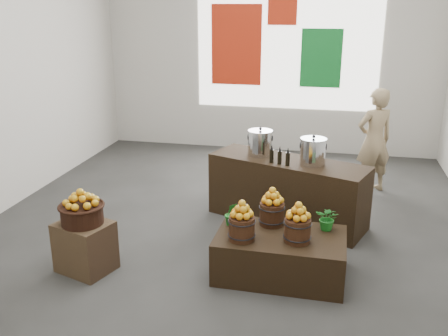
% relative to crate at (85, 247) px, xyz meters
% --- Properties ---
extents(ground, '(7.00, 7.00, 0.00)m').
position_rel_crate_xyz_m(ground, '(1.22, 1.34, -0.26)').
color(ground, '#323230').
rests_on(ground, ground).
extents(back_wall, '(6.00, 0.04, 4.00)m').
position_rel_crate_xyz_m(back_wall, '(1.22, 4.84, 1.74)').
color(back_wall, '#B5B1A7').
rests_on(back_wall, ground).
extents(back_opening, '(3.20, 0.02, 2.40)m').
position_rel_crate_xyz_m(back_opening, '(1.52, 4.82, 1.74)').
color(back_opening, white).
rests_on(back_opening, back_wall).
extents(deco_red_left, '(0.90, 0.04, 1.40)m').
position_rel_crate_xyz_m(deco_red_left, '(0.62, 4.81, 1.64)').
color(deco_red_left, '#B0230D').
rests_on(deco_red_left, back_wall).
extents(deco_green_right, '(0.70, 0.04, 1.00)m').
position_rel_crate_xyz_m(deco_green_right, '(2.12, 4.81, 1.44)').
color(deco_green_right, '#106825').
rests_on(deco_green_right, back_wall).
extents(deco_red_upper, '(0.50, 0.04, 0.50)m').
position_rel_crate_xyz_m(deco_red_upper, '(1.42, 4.81, 2.24)').
color(deco_red_upper, '#B0230D').
rests_on(deco_red_upper, back_wall).
extents(crate, '(0.63, 0.57, 0.52)m').
position_rel_crate_xyz_m(crate, '(0.00, 0.00, 0.00)').
color(crate, '#4D3C24').
rests_on(crate, ground).
extents(wicker_basket, '(0.42, 0.42, 0.19)m').
position_rel_crate_xyz_m(wicker_basket, '(0.00, 0.00, 0.35)').
color(wicker_basket, black).
rests_on(wicker_basket, crate).
extents(apples_in_basket, '(0.32, 0.32, 0.17)m').
position_rel_crate_xyz_m(apples_in_basket, '(0.00, 0.00, 0.54)').
color(apples_in_basket, '#AF1205').
rests_on(apples_in_basket, wicker_basket).
extents(display_table, '(1.27, 0.80, 0.44)m').
position_rel_crate_xyz_m(display_table, '(1.95, 0.32, -0.04)').
color(display_table, black).
rests_on(display_table, ground).
extents(apple_bucket_front_left, '(0.25, 0.25, 0.23)m').
position_rel_crate_xyz_m(apple_bucket_front_left, '(1.59, 0.15, 0.29)').
color(apple_bucket_front_left, '#391E0F').
rests_on(apple_bucket_front_left, display_table).
extents(apples_in_bucket_front_left, '(0.19, 0.19, 0.17)m').
position_rel_crate_xyz_m(apples_in_bucket_front_left, '(1.59, 0.15, 0.50)').
color(apples_in_bucket_front_left, '#AF1205').
rests_on(apples_in_bucket_front_left, apple_bucket_front_left).
extents(apple_bucket_front_right, '(0.25, 0.25, 0.23)m').
position_rel_crate_xyz_m(apple_bucket_front_right, '(2.11, 0.22, 0.29)').
color(apple_bucket_front_right, '#391E0F').
rests_on(apple_bucket_front_right, display_table).
extents(apples_in_bucket_front_right, '(0.19, 0.19, 0.17)m').
position_rel_crate_xyz_m(apples_in_bucket_front_right, '(2.11, 0.22, 0.50)').
color(apples_in_bucket_front_right, '#AF1205').
rests_on(apples_in_bucket_front_right, apple_bucket_front_right).
extents(apple_bucket_rear, '(0.25, 0.25, 0.23)m').
position_rel_crate_xyz_m(apple_bucket_rear, '(1.82, 0.56, 0.29)').
color(apple_bucket_rear, '#391E0F').
rests_on(apple_bucket_rear, display_table).
extents(apples_in_bucket_rear, '(0.19, 0.19, 0.17)m').
position_rel_crate_xyz_m(apples_in_bucket_rear, '(1.82, 0.56, 0.50)').
color(apples_in_bucket_rear, '#AF1205').
rests_on(apples_in_bucket_rear, apple_bucket_rear).
extents(herb_garnish_right, '(0.27, 0.25, 0.25)m').
position_rel_crate_xyz_m(herb_garnish_right, '(2.39, 0.55, 0.30)').
color(herb_garnish_right, '#15651A').
rests_on(herb_garnish_right, display_table).
extents(herb_garnish_left, '(0.15, 0.13, 0.25)m').
position_rel_crate_xyz_m(herb_garnish_left, '(1.42, 0.45, 0.30)').
color(herb_garnish_left, '#15651A').
rests_on(herb_garnish_left, display_table).
extents(counter, '(2.04, 1.26, 0.79)m').
position_rel_crate_xyz_m(counter, '(1.88, 1.67, 0.14)').
color(counter, black).
rests_on(counter, ground).
extents(stock_pot_left, '(0.30, 0.30, 0.30)m').
position_rel_crate_xyz_m(stock_pot_left, '(1.51, 1.81, 0.68)').
color(stock_pot_left, silver).
rests_on(stock_pot_left, counter).
extents(stock_pot_center, '(0.30, 0.30, 0.30)m').
position_rel_crate_xyz_m(stock_pot_center, '(2.17, 1.56, 0.68)').
color(stock_pot_center, silver).
rests_on(stock_pot_center, counter).
extents(oil_cruets, '(0.22, 0.12, 0.22)m').
position_rel_crate_xyz_m(oil_cruets, '(1.82, 1.49, 0.65)').
color(oil_cruets, black).
rests_on(oil_cruets, counter).
extents(shopper, '(0.65, 0.58, 1.51)m').
position_rel_crate_xyz_m(shopper, '(2.98, 3.00, 0.49)').
color(shopper, '#8D7856').
rests_on(shopper, ground).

